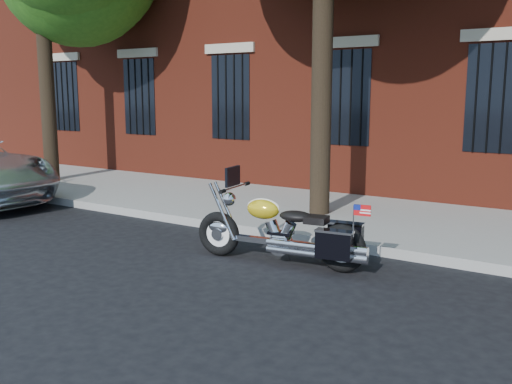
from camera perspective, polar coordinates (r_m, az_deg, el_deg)
The scene contains 4 objects.
ground at distance 8.35m, azimuth -5.85°, elevation -6.17°, with size 120.00×120.00×0.00m, color black.
curb at distance 9.41m, azimuth -0.58°, elevation -3.81°, with size 40.00×0.16×0.15m, color gray.
sidewalk at distance 10.99m, azimuth 4.85°, elevation -1.86°, with size 40.00×3.60×0.15m, color gray.
motorcycle at distance 7.68m, azimuth 3.03°, elevation -4.18°, with size 2.59×0.92×1.29m.
Camera 1 is at (5.05, -6.24, 2.29)m, focal length 40.00 mm.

